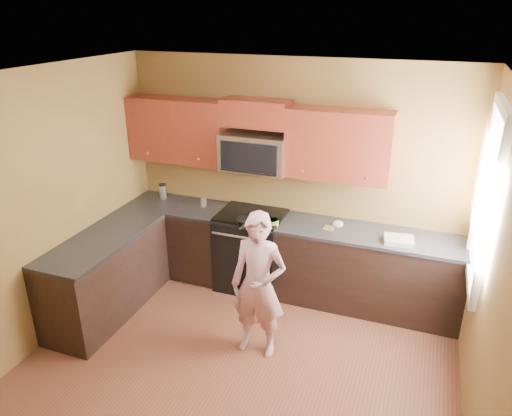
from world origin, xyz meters
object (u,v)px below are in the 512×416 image
at_px(stove, 251,250).
at_px(microwave, 255,170).
at_px(frying_pan, 247,223).
at_px(travel_mug, 163,198).
at_px(butter_tub, 273,226).
at_px(woman, 258,286).

height_order(stove, microwave, microwave).
bearing_deg(microwave, stove, -90.00).
bearing_deg(frying_pan, travel_mug, 161.49).
relative_size(stove, travel_mug, 4.88).
bearing_deg(butter_tub, travel_mug, 169.05).
relative_size(frying_pan, travel_mug, 2.24).
bearing_deg(travel_mug, stove, -6.41).
bearing_deg(butter_tub, woman, -79.41).
height_order(frying_pan, butter_tub, frying_pan).
height_order(microwave, butter_tub, microwave).
distance_m(woman, travel_mug, 2.17).
height_order(stove, travel_mug, travel_mug).
bearing_deg(travel_mug, woman, -35.71).
xyz_separation_m(frying_pan, travel_mug, (-1.31, 0.40, -0.03)).
height_order(woman, frying_pan, woman).
distance_m(microwave, frying_pan, 0.63).
distance_m(woman, frying_pan, 1.00).
relative_size(butter_tub, travel_mug, 0.68).
bearing_deg(frying_pan, woman, -64.37).
bearing_deg(frying_pan, butter_tub, 16.89).
relative_size(stove, frying_pan, 2.18).
relative_size(microwave, butter_tub, 5.76).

